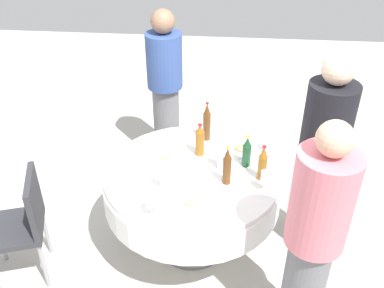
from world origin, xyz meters
name	(u,v)px	position (x,y,z in m)	size (l,w,h in m)	color
ground_plane	(192,243)	(0.00, 0.00, 0.00)	(10.00, 10.00, 0.00)	#B7B2A8
dining_table	(192,188)	(0.00, 0.00, 0.59)	(1.31, 1.31, 0.74)	white
bottle_brown_rear	(227,166)	(0.25, -0.11, 0.88)	(0.06, 0.06, 0.30)	#593314
bottle_brown_outer	(207,122)	(0.08, 0.45, 0.90)	(0.06, 0.06, 0.33)	#593314
bottle_amber_mid	(262,164)	(0.50, -0.04, 0.87)	(0.06, 0.06, 0.28)	#8C5619
bottle_amber_west	(200,141)	(0.04, 0.22, 0.86)	(0.07, 0.07, 0.27)	#8C5619
bottle_clear_right	(222,155)	(0.21, 0.06, 0.86)	(0.07, 0.07, 0.25)	silver
bottle_dark_green_east	(247,152)	(0.39, 0.12, 0.86)	(0.06, 0.06, 0.25)	#194728
wine_glass_west	(265,178)	(0.51, -0.16, 0.85)	(0.06, 0.06, 0.15)	white
wine_glass_right	(151,202)	(-0.21, -0.47, 0.84)	(0.07, 0.07, 0.14)	white
wine_glass_east	(161,174)	(-0.19, -0.20, 0.86)	(0.06, 0.06, 0.16)	white
plate_front	(167,157)	(-0.20, 0.14, 0.75)	(0.26, 0.26, 0.04)	white
plate_south	(191,204)	(0.03, -0.36, 0.75)	(0.20, 0.20, 0.04)	white
plate_north	(241,149)	(0.36, 0.30, 0.75)	(0.24, 0.24, 0.04)	white
plate_inner	(131,174)	(-0.43, -0.08, 0.75)	(0.23, 0.23, 0.02)	white
spoon_outer	(196,170)	(0.02, 0.02, 0.74)	(0.18, 0.02, 0.01)	silver
folded_napkin	(182,139)	(-0.12, 0.41, 0.75)	(0.12, 0.12, 0.02)	white
person_rear	(314,238)	(0.76, -0.68, 0.83)	(0.34, 0.34, 1.60)	slate
person_outer	(165,86)	(-0.38, 1.25, 0.81)	(0.34, 0.34, 1.55)	slate
person_mid	(321,155)	(0.92, 0.13, 0.86)	(0.34, 0.34, 1.63)	slate
chair_east	(24,220)	(-1.15, -0.38, 0.52)	(0.51, 0.51, 0.87)	#2D2D33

